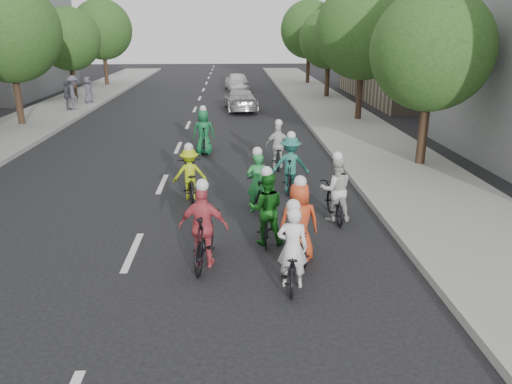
{
  "coord_description": "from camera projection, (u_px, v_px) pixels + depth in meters",
  "views": [
    {
      "loc": [
        2.22,
        -10.08,
        4.67
      ],
      "look_at": [
        2.76,
        1.03,
        1.0
      ],
      "focal_mm": 35.0,
      "sensor_mm": 36.0,
      "label": 1
    }
  ],
  "objects": [
    {
      "name": "follow_car_trail",
      "position": [
        237.0,
        81.0,
        38.95
      ],
      "size": [
        2.05,
        4.22,
        1.39
      ],
      "primitive_type": "imported",
      "rotation": [
        0.0,
        0.0,
        3.24
      ],
      "color": "white",
      "rests_on": "ground"
    },
    {
      "name": "tree_l_5",
      "position": [
        102.0,
        30.0,
        40.43
      ],
      "size": [
        4.8,
        4.8,
        6.93
      ],
      "color": "black",
      "rests_on": "ground"
    },
    {
      "name": "sidewalk_right",
      "position": [
        371.0,
        144.0,
        20.75
      ],
      "size": [
        4.0,
        80.0,
        0.15
      ],
      "primitive_type": "cube",
      "color": "gray",
      "rests_on": "ground"
    },
    {
      "name": "cyclist_9",
      "position": [
        204.0,
        136.0,
        19.25
      ],
      "size": [
        0.87,
        1.82,
        1.88
      ],
      "rotation": [
        0.0,
        0.0,
        3.2
      ],
      "color": "black",
      "rests_on": "ground"
    },
    {
      "name": "cyclist_1",
      "position": [
        266.0,
        214.0,
        11.22
      ],
      "size": [
        0.85,
        1.56,
        1.81
      ],
      "rotation": [
        0.0,
        0.0,
        3.08
      ],
      "color": "black",
      "rests_on": "ground"
    },
    {
      "name": "cyclist_2",
      "position": [
        190.0,
        178.0,
        14.23
      ],
      "size": [
        1.01,
        1.98,
        1.63
      ],
      "rotation": [
        0.0,
        0.0,
        3.27
      ],
      "color": "black",
      "rests_on": "ground"
    },
    {
      "name": "spectator_0",
      "position": [
        74.0,
        92.0,
        28.78
      ],
      "size": [
        1.13,
        1.42,
        1.92
      ],
      "primitive_type": "imported",
      "rotation": [
        0.0,
        0.0,
        1.95
      ],
      "color": "#52515E",
      "rests_on": "sidewalk_left"
    },
    {
      "name": "bldg_se",
      "position": [
        438.0,
        38.0,
        33.16
      ],
      "size": [
        10.0,
        14.0,
        8.0
      ],
      "primitive_type": "cube",
      "color": "gray",
      "rests_on": "ground"
    },
    {
      "name": "cyclist_0",
      "position": [
        292.0,
        257.0,
        9.39
      ],
      "size": [
        0.77,
        1.72,
        1.74
      ],
      "rotation": [
        0.0,
        0.0,
        3.02
      ],
      "color": "black",
      "rests_on": "ground"
    },
    {
      "name": "tree_r_1",
      "position": [
        363.0,
        31.0,
        24.7
      ],
      "size": [
        4.8,
        4.8,
        6.93
      ],
      "color": "black",
      "rests_on": "ground"
    },
    {
      "name": "curb_right",
      "position": [
        325.0,
        144.0,
        20.66
      ],
      "size": [
        0.18,
        80.0,
        0.18
      ],
      "primitive_type": "cube",
      "color": "#999993",
      "rests_on": "ground"
    },
    {
      "name": "follow_car_lead",
      "position": [
        241.0,
        100.0,
        29.37
      ],
      "size": [
        2.09,
        4.42,
        1.25
      ],
      "primitive_type": "imported",
      "rotation": [
        0.0,
        0.0,
        3.22
      ],
      "color": "#AAAAAF",
      "rests_on": "ground"
    },
    {
      "name": "cyclist_6",
      "position": [
        335.0,
        196.0,
        12.6
      ],
      "size": [
        0.81,
        1.75,
        1.79
      ],
      "rotation": [
        0.0,
        0.0,
        3.17
      ],
      "color": "black",
      "rests_on": "ground"
    },
    {
      "name": "tree_r_2",
      "position": [
        329.0,
        39.0,
        33.41
      ],
      "size": [
        4.0,
        4.0,
        5.97
      ],
      "color": "black",
      "rests_on": "ground"
    },
    {
      "name": "tree_r_0",
      "position": [
        432.0,
        50.0,
        16.34
      ],
      "size": [
        4.0,
        4.0,
        5.97
      ],
      "color": "black",
      "rests_on": "ground"
    },
    {
      "name": "curb_left",
      "position": [
        27.0,
        147.0,
        20.1
      ],
      "size": [
        0.18,
        80.0,
        0.18
      ],
      "primitive_type": "cube",
      "color": "#999993",
      "rests_on": "ground"
    },
    {
      "name": "tree_l_3",
      "position": [
        8.0,
        31.0,
        23.35
      ],
      "size": [
        4.8,
        4.8,
        6.93
      ],
      "color": "black",
      "rests_on": "ground"
    },
    {
      "name": "tree_l_4",
      "position": [
        69.0,
        39.0,
        32.06
      ],
      "size": [
        4.0,
        4.0,
        5.97
      ],
      "color": "black",
      "rests_on": "ground"
    },
    {
      "name": "cyclist_7",
      "position": [
        290.0,
        168.0,
        14.75
      ],
      "size": [
        1.18,
        1.79,
        1.84
      ],
      "rotation": [
        0.0,
        0.0,
        2.97
      ],
      "color": "black",
      "rests_on": "ground"
    },
    {
      "name": "cyclist_8",
      "position": [
        278.0,
        151.0,
        17.44
      ],
      "size": [
        0.94,
        1.78,
        1.69
      ],
      "rotation": [
        0.0,
        0.0,
        3.05
      ],
      "color": "black",
      "rests_on": "ground"
    },
    {
      "name": "tree_r_3",
      "position": [
        309.0,
        30.0,
        41.78
      ],
      "size": [
        4.8,
        4.8,
        6.93
      ],
      "color": "black",
      "rests_on": "ground"
    },
    {
      "name": "cyclist_5",
      "position": [
        257.0,
        189.0,
        13.2
      ],
      "size": [
        0.68,
        1.52,
        1.77
      ],
      "rotation": [
        0.0,
        0.0,
        3.33
      ],
      "color": "black",
      "rests_on": "ground"
    },
    {
      "name": "ground",
      "position": [
        133.0,
        252.0,
        10.92
      ],
      "size": [
        120.0,
        120.0,
        0.0
      ],
      "primitive_type": "plane",
      "color": "black",
      "rests_on": "ground"
    },
    {
      "name": "spectator_1",
      "position": [
        67.0,
        96.0,
        28.56
      ],
      "size": [
        0.66,
        1.04,
        1.64
      ],
      "primitive_type": "imported",
      "rotation": [
        0.0,
        0.0,
        1.86
      ],
      "color": "#4B4956",
      "rests_on": "sidewalk_left"
    },
    {
      "name": "spectator_2",
      "position": [
        88.0,
        90.0,
        31.25
      ],
      "size": [
        0.67,
        0.89,
        1.62
      ],
      "primitive_type": "imported",
      "rotation": [
        0.0,
        0.0,
        1.36
      ],
      "color": "#504E5B",
      "rests_on": "sidewalk_left"
    },
    {
      "name": "cyclist_3",
      "position": [
        204.0,
        234.0,
        10.13
      ],
      "size": [
        1.06,
        1.96,
        1.87
      ],
      "rotation": [
        0.0,
        0.0,
        3.0
      ],
      "color": "black",
      "rests_on": "ground"
    },
    {
      "name": "cyclist_4",
      "position": [
        298.0,
        230.0,
        10.41
      ],
      "size": [
        0.86,
        1.65,
        1.86
      ],
      "rotation": [
        0.0,
        0.0,
        3.2
      ],
      "color": "black",
      "rests_on": "ground"
    }
  ]
}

